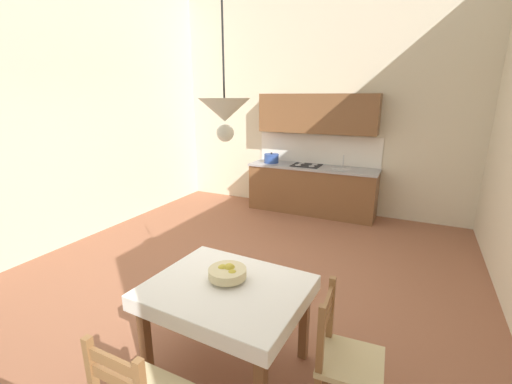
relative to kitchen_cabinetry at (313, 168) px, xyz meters
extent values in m
cube|color=#935B42|center=(-0.05, -2.99, -0.91)|extent=(6.18, 7.13, 0.10)
cube|color=beige|center=(-0.05, 0.33, 1.18)|extent=(6.18, 0.12, 4.08)
cube|color=beige|center=(-2.90, -2.99, 1.18)|extent=(0.12, 7.13, 4.08)
cube|color=brown|center=(0.01, -0.04, -0.43)|extent=(2.36, 0.60, 0.86)
cube|color=#9E9EA3|center=(0.01, -0.05, 0.02)|extent=(2.39, 0.63, 0.04)
cube|color=white|center=(0.01, 0.26, 0.32)|extent=(2.36, 0.01, 0.55)
cube|color=brown|center=(0.01, 0.09, 0.99)|extent=(2.17, 0.34, 0.70)
cube|color=black|center=(0.01, -0.31, -0.81)|extent=(2.32, 0.02, 0.09)
cylinder|color=silver|center=(0.54, -0.04, 0.04)|extent=(0.34, 0.34, 0.02)
cylinder|color=silver|center=(0.54, 0.10, 0.15)|extent=(0.02, 0.02, 0.22)
cube|color=black|center=(-0.11, -0.04, 0.05)|extent=(0.52, 0.42, 0.01)
cylinder|color=silver|center=(-0.24, -0.14, 0.06)|extent=(0.11, 0.11, 0.01)
cylinder|color=silver|center=(0.02, -0.14, 0.06)|extent=(0.11, 0.11, 0.01)
cylinder|color=silver|center=(-0.24, 0.06, 0.06)|extent=(0.11, 0.11, 0.01)
cylinder|color=silver|center=(0.02, 0.06, 0.06)|extent=(0.11, 0.11, 0.01)
cylinder|color=#2D4C9E|center=(-0.82, -0.06, 0.12)|extent=(0.28, 0.28, 0.15)
cylinder|color=#2D4C9E|center=(-0.82, -0.06, 0.20)|extent=(0.29, 0.29, 0.02)
sphere|color=black|center=(-0.82, -0.06, 0.23)|extent=(0.04, 0.04, 0.04)
cube|color=brown|center=(0.54, -4.10, -0.12)|extent=(1.16, 0.95, 0.02)
cube|color=brown|center=(0.02, -4.47, -0.49)|extent=(0.07, 0.07, 0.73)
cube|color=brown|center=(0.05, -3.69, -0.49)|extent=(0.07, 0.07, 0.73)
cube|color=brown|center=(1.06, -3.73, -0.49)|extent=(0.07, 0.07, 0.73)
cube|color=white|center=(0.54, -4.10, -0.10)|extent=(1.23, 1.02, 0.00)
cube|color=white|center=(0.52, -4.58, -0.17)|extent=(1.18, 0.06, 0.12)
cube|color=white|center=(0.56, -3.62, -0.17)|extent=(1.18, 0.06, 0.12)
cube|color=white|center=(-0.05, -4.08, -0.17)|extent=(0.05, 0.96, 0.12)
cube|color=white|center=(1.13, -4.13, -0.17)|extent=(0.05, 0.96, 0.12)
cube|color=olive|center=(0.47, -5.12, -0.01)|extent=(0.32, 0.03, 0.07)
cube|color=olive|center=(0.47, -5.12, -0.12)|extent=(0.32, 0.03, 0.07)
cube|color=#D1BC89|center=(1.50, -4.11, -0.43)|extent=(0.45, 0.45, 0.04)
cube|color=olive|center=(1.67, -3.92, -0.65)|extent=(0.05, 0.05, 0.41)
cube|color=olive|center=(1.31, -3.95, -0.39)|extent=(0.05, 0.05, 0.93)
cube|color=olive|center=(1.33, -4.30, -0.39)|extent=(0.05, 0.05, 0.93)
cube|color=olive|center=(1.32, -4.12, -0.01)|extent=(0.05, 0.32, 0.07)
cube|color=olive|center=(1.32, -4.12, -0.12)|extent=(0.05, 0.32, 0.07)
cylinder|color=beige|center=(0.51, -4.03, -0.09)|extent=(0.17, 0.17, 0.02)
cylinder|color=beige|center=(0.51, -4.03, -0.04)|extent=(0.30, 0.30, 0.07)
sphere|color=gold|center=(0.46, -4.02, -0.03)|extent=(0.09, 0.09, 0.09)
sphere|color=gold|center=(0.56, -4.05, -0.04)|extent=(0.08, 0.08, 0.08)
sphere|color=gold|center=(0.51, -4.00, -0.03)|extent=(0.10, 0.10, 0.10)
cylinder|color=black|center=(0.64, -4.24, 1.54)|extent=(0.01, 0.01, 0.57)
cone|color=silver|center=(0.64, -4.24, 1.21)|extent=(0.32, 0.32, 0.14)
sphere|color=white|center=(0.64, -4.24, 1.07)|extent=(0.11, 0.11, 0.11)
camera|label=1|loc=(1.74, -6.08, 1.29)|focal=23.76mm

